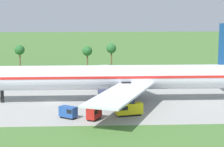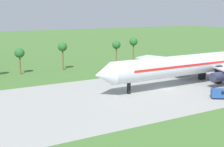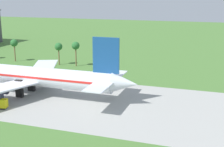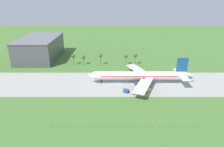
{
  "view_description": "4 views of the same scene",
  "coord_description": "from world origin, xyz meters",
  "px_view_note": "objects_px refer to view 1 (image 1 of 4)",
  "views": [
    {
      "loc": [
        10.48,
        -103.24,
        24.36
      ],
      "look_at": [
        15.59,
        0.11,
        7.35
      ],
      "focal_mm": 65.0,
      "sensor_mm": 36.0,
      "label": 1
    },
    {
      "loc": [
        -58.92,
        -70.54,
        22.74
      ],
      "look_at": [
        -18.18,
        0.11,
        6.35
      ],
      "focal_mm": 50.0,
      "sensor_mm": 36.0,
      "label": 2
    },
    {
      "loc": [
        77.86,
        -84.88,
        32.57
      ],
      "look_at": [
        49.35,
        0.11,
        9.5
      ],
      "focal_mm": 50.0,
      "sensor_mm": 36.0,
      "label": 3
    },
    {
      "loc": [
        -4.65,
        -139.48,
        63.57
      ],
      "look_at": [
        -4.21,
        5.0,
        6.0
      ],
      "focal_mm": 32.0,
      "sensor_mm": 36.0,
      "label": 4
    }
  ],
  "objects_px": {
    "jet_airliner": "(119,77)",
    "fuel_truck": "(69,112)",
    "catering_van": "(94,113)",
    "baggage_tug": "(128,109)"
  },
  "relations": [
    {
      "from": "jet_airliner",
      "to": "baggage_tug",
      "type": "distance_m",
      "value": 15.32
    },
    {
      "from": "baggage_tug",
      "to": "catering_van",
      "type": "height_order",
      "value": "catering_van"
    },
    {
      "from": "baggage_tug",
      "to": "fuel_truck",
      "type": "bearing_deg",
      "value": -173.48
    },
    {
      "from": "fuel_truck",
      "to": "catering_van",
      "type": "bearing_deg",
      "value": -14.98
    },
    {
      "from": "jet_airliner",
      "to": "fuel_truck",
      "type": "distance_m",
      "value": 20.71
    },
    {
      "from": "baggage_tug",
      "to": "fuel_truck",
      "type": "distance_m",
      "value": 13.51
    },
    {
      "from": "catering_van",
      "to": "jet_airliner",
      "type": "bearing_deg",
      "value": 69.44
    },
    {
      "from": "fuel_truck",
      "to": "catering_van",
      "type": "xyz_separation_m",
      "value": [
        5.58,
        -1.49,
        0.17
      ]
    },
    {
      "from": "jet_airliner",
      "to": "catering_van",
      "type": "distance_m",
      "value": 19.31
    },
    {
      "from": "fuel_truck",
      "to": "jet_airliner",
      "type": "bearing_deg",
      "value": 52.85
    }
  ]
}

